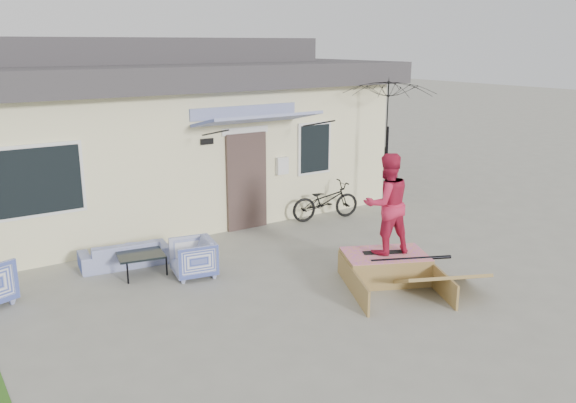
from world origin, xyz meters
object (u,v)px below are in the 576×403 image
armchair_right (193,256)px  skateboard (385,252)px  loveseat (124,249)px  coffee_table (140,263)px  patio_umbrella (387,142)px  skate_ramp (385,267)px  skater (387,202)px  bicycle (325,197)px

armchair_right → skateboard: size_ratio=0.98×
loveseat → coffee_table: bearing=108.2°
coffee_table → skateboard: size_ratio=1.06×
coffee_table → patio_umbrella: bearing=3.2°
skateboard → armchair_right: bearing=171.3°
patio_umbrella → skateboard: bearing=-132.8°
skate_ramp → skater: size_ratio=1.08×
bicycle → patio_umbrella: patio_umbrella is taller
patio_umbrella → skateboard: 4.15m
loveseat → skater: (3.50, -3.11, 1.06)m
patio_umbrella → skate_ramp: 4.28m
bicycle → skateboard: size_ratio=2.24×
loveseat → skater: size_ratio=0.92×
armchair_right → skater: 3.45m
bicycle → skater: 3.77m
coffee_table → skate_ramp: 4.27m
loveseat → coffee_table: loveseat is taller
loveseat → skater: 4.80m
coffee_table → skate_ramp: bearing=-37.6°
armchair_right → coffee_table: (-0.73, 0.63, -0.17)m
coffee_table → skate_ramp: size_ratio=0.42×
bicycle → patio_umbrella: bearing=-100.8°
loveseat → armchair_right: (0.83, -1.17, 0.05)m
bicycle → skater: (-1.33, -3.42, 0.84)m
armchair_right → coffee_table: bearing=-120.6°
armchair_right → patio_umbrella: (5.36, 0.97, 1.39)m
armchair_right → coffee_table: size_ratio=0.93×
bicycle → skater: skater is taller
patio_umbrella → skater: bearing=-132.8°
skateboard → patio_umbrella: bearing=74.4°
coffee_table → bicycle: size_ratio=0.47×
loveseat → armchair_right: bearing=132.9°
loveseat → patio_umbrella: bearing=-174.4°
loveseat → patio_umbrella: patio_umbrella is taller
loveseat → skate_ramp: bearing=145.4°
loveseat → bicycle: bearing=-168.7°
skater → bicycle: bearing=-98.5°
skate_ramp → skater: skater is taller
loveseat → patio_umbrella: (6.19, -0.20, 1.44)m
loveseat → skate_ramp: 4.70m
coffee_table → skater: skater is taller
loveseat → coffee_table: size_ratio=2.02×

